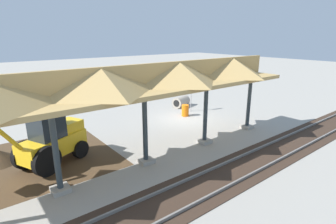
# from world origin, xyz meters

# --- Properties ---
(ground_plane) EXTENTS (120.00, 120.00, 0.00)m
(ground_plane) POSITION_xyz_m (0.00, 0.00, 0.00)
(ground_plane) COLOR #9E998E
(dirt_work_zone) EXTENTS (8.23, 7.00, 0.01)m
(dirt_work_zone) POSITION_xyz_m (10.95, 0.49, 0.00)
(dirt_work_zone) COLOR #4C3823
(dirt_work_zone) RESTS_ON ground
(platform_canopy) EXTENTS (17.76, 3.20, 4.90)m
(platform_canopy) POSITION_xyz_m (6.25, 4.16, 4.18)
(platform_canopy) COLOR #9E998E
(platform_canopy) RESTS_ON ground
(rail_tracks) EXTENTS (60.00, 2.58, 0.15)m
(rail_tracks) POSITION_xyz_m (0.00, 7.48, 0.03)
(rail_tracks) COLOR slate
(rail_tracks) RESTS_ON ground
(stop_sign) EXTENTS (0.76, 0.06, 2.56)m
(stop_sign) POSITION_xyz_m (-1.87, -1.32, 1.85)
(stop_sign) COLOR gray
(stop_sign) RESTS_ON ground
(backhoe) EXTENTS (5.14, 3.21, 2.82)m
(backhoe) POSITION_xyz_m (9.97, 1.47, 1.27)
(backhoe) COLOR yellow
(backhoe) RESTS_ON ground
(concrete_pipe) EXTENTS (1.76, 1.36, 0.94)m
(concrete_pipe) POSITION_xyz_m (-2.18, -2.93, 0.47)
(concrete_pipe) COLOR #9E9384
(concrete_pipe) RESTS_ON ground
(traffic_barrel) EXTENTS (0.56, 0.56, 0.90)m
(traffic_barrel) POSITION_xyz_m (-0.60, -0.60, 0.45)
(traffic_barrel) COLOR orange
(traffic_barrel) RESTS_ON ground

